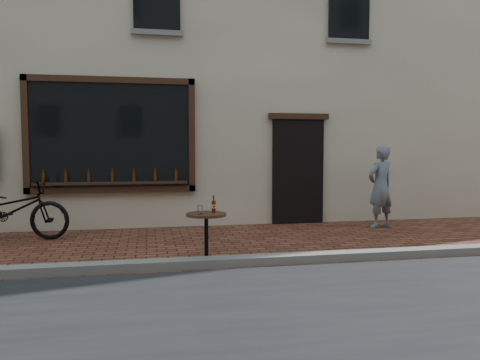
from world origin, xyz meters
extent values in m
plane|color=#4C2518|center=(0.00, 0.00, 0.00)|extent=(90.00, 90.00, 0.00)
cube|color=slate|center=(0.00, 0.20, 0.06)|extent=(90.00, 0.25, 0.12)
cube|color=beige|center=(0.00, 6.50, 5.00)|extent=(28.00, 6.00, 10.00)
cube|color=black|center=(-1.90, 3.45, 1.85)|extent=(3.00, 0.06, 2.00)
cube|color=black|center=(-1.90, 3.43, 2.91)|extent=(3.24, 0.10, 0.12)
cube|color=black|center=(-1.90, 3.43, 0.79)|extent=(3.24, 0.10, 0.12)
cube|color=black|center=(-3.46, 3.43, 1.85)|extent=(0.12, 0.10, 2.24)
cube|color=black|center=(-0.34, 3.43, 1.85)|extent=(0.12, 0.10, 2.24)
cube|color=black|center=(-1.90, 3.38, 0.92)|extent=(2.90, 0.16, 0.05)
cube|color=black|center=(1.90, 3.46, 1.10)|extent=(1.10, 0.10, 2.20)
cube|color=black|center=(1.90, 3.43, 2.26)|extent=(1.30, 0.10, 0.12)
cylinder|color=#3D1C07|center=(-3.15, 3.38, 1.04)|extent=(0.06, 0.06, 0.19)
cylinder|color=#3D1C07|center=(-2.73, 3.38, 1.04)|extent=(0.06, 0.06, 0.19)
cylinder|color=#3D1C07|center=(-2.32, 3.38, 1.04)|extent=(0.06, 0.06, 0.19)
cylinder|color=#3D1C07|center=(-1.90, 3.38, 1.04)|extent=(0.06, 0.06, 0.19)
cylinder|color=#3D1C07|center=(-1.48, 3.38, 1.04)|extent=(0.06, 0.06, 0.19)
cylinder|color=#3D1C07|center=(-1.07, 3.38, 1.04)|extent=(0.06, 0.06, 0.19)
cylinder|color=#3D1C07|center=(-0.65, 3.38, 1.04)|extent=(0.06, 0.06, 0.19)
cube|color=black|center=(3.00, 3.46, 4.60)|extent=(0.90, 0.06, 1.40)
imported|color=black|center=(-3.56, 2.71, 0.52)|extent=(2.07, 0.97, 1.05)
cylinder|color=black|center=(-0.43, 0.35, 0.01)|extent=(0.41, 0.41, 0.03)
cylinder|color=black|center=(-0.43, 0.35, 0.35)|extent=(0.06, 0.06, 0.65)
cylinder|color=#321C10|center=(-0.43, 0.35, 0.69)|extent=(0.55, 0.55, 0.04)
cylinder|color=gold|center=(-0.32, 0.41, 0.80)|extent=(0.06, 0.06, 0.06)
cylinder|color=white|center=(-0.52, 0.29, 0.77)|extent=(0.07, 0.07, 0.12)
imported|color=slate|center=(3.36, 2.63, 0.83)|extent=(0.70, 0.57, 1.66)
camera|label=1|loc=(-1.21, -5.98, 1.61)|focal=35.00mm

